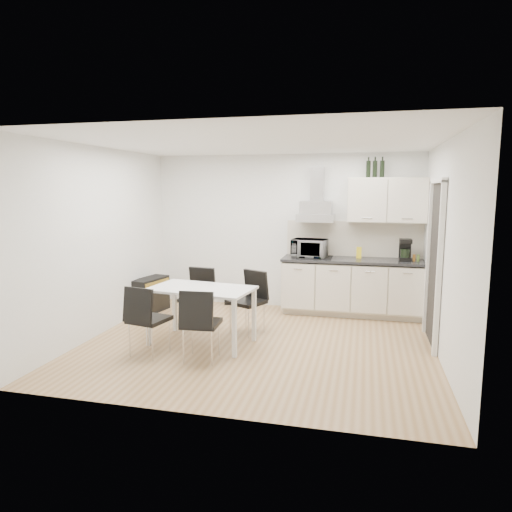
{
  "coord_description": "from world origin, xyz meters",
  "views": [
    {
      "loc": [
        1.33,
        -5.65,
        2.03
      ],
      "look_at": [
        -0.13,
        0.46,
        1.1
      ],
      "focal_mm": 32.0,
      "sensor_mm": 36.0,
      "label": 1
    }
  ],
  "objects_px": {
    "chair_far_right": "(247,303)",
    "chair_near_left": "(149,320)",
    "dining_table": "(201,294)",
    "guitar_amp": "(150,295)",
    "floor_speaker": "(229,296)",
    "kitchenette": "(354,264)",
    "chair_near_right": "(201,324)",
    "chair_far_left": "(197,299)"
  },
  "relations": [
    {
      "from": "chair_far_left",
      "to": "guitar_amp",
      "type": "xyz_separation_m",
      "value": [
        -1.08,
        0.68,
        -0.15
      ]
    },
    {
      "from": "dining_table",
      "to": "chair_far_left",
      "type": "relative_size",
      "value": 1.6
    },
    {
      "from": "chair_far_right",
      "to": "guitar_amp",
      "type": "height_order",
      "value": "chair_far_right"
    },
    {
      "from": "floor_speaker",
      "to": "chair_near_left",
      "type": "bearing_deg",
      "value": -111.7
    },
    {
      "from": "dining_table",
      "to": "chair_far_left",
      "type": "distance_m",
      "value": 0.68
    },
    {
      "from": "kitchenette",
      "to": "chair_near_right",
      "type": "bearing_deg",
      "value": -124.57
    },
    {
      "from": "kitchenette",
      "to": "chair_near_left",
      "type": "xyz_separation_m",
      "value": [
        -2.37,
        -2.45,
        -0.39
      ]
    },
    {
      "from": "dining_table",
      "to": "chair_far_right",
      "type": "relative_size",
      "value": 1.6
    },
    {
      "from": "chair_near_left",
      "to": "floor_speaker",
      "type": "xyz_separation_m",
      "value": [
        0.23,
        2.62,
        -0.29
      ]
    },
    {
      "from": "chair_near_left",
      "to": "chair_near_right",
      "type": "distance_m",
      "value": 0.68
    },
    {
      "from": "chair_far_left",
      "to": "floor_speaker",
      "type": "distance_m",
      "value": 1.51
    },
    {
      "from": "kitchenette",
      "to": "chair_far_left",
      "type": "bearing_deg",
      "value": -149.05
    },
    {
      "from": "chair_far_right",
      "to": "chair_near_left",
      "type": "relative_size",
      "value": 1.0
    },
    {
      "from": "chair_near_right",
      "to": "guitar_amp",
      "type": "xyz_separation_m",
      "value": [
        -1.57,
        1.83,
        -0.15
      ]
    },
    {
      "from": "chair_far_right",
      "to": "dining_table",
      "type": "bearing_deg",
      "value": 74.76
    },
    {
      "from": "chair_near_right",
      "to": "floor_speaker",
      "type": "height_order",
      "value": "chair_near_right"
    },
    {
      "from": "chair_near_left",
      "to": "chair_near_right",
      "type": "relative_size",
      "value": 1.0
    },
    {
      "from": "chair_far_left",
      "to": "guitar_amp",
      "type": "distance_m",
      "value": 1.28
    },
    {
      "from": "chair_near_left",
      "to": "floor_speaker",
      "type": "height_order",
      "value": "chair_near_left"
    },
    {
      "from": "chair_far_left",
      "to": "chair_near_right",
      "type": "xyz_separation_m",
      "value": [
        0.49,
        -1.15,
        0.0
      ]
    },
    {
      "from": "chair_near_left",
      "to": "chair_far_right",
      "type": "bearing_deg",
      "value": 61.19
    },
    {
      "from": "kitchenette",
      "to": "chair_near_left",
      "type": "bearing_deg",
      "value": -134.06
    },
    {
      "from": "guitar_amp",
      "to": "floor_speaker",
      "type": "bearing_deg",
      "value": 46.89
    },
    {
      "from": "dining_table",
      "to": "chair_near_right",
      "type": "distance_m",
      "value": 0.65
    },
    {
      "from": "dining_table",
      "to": "chair_near_left",
      "type": "xyz_separation_m",
      "value": [
        -0.47,
        -0.56,
        -0.22
      ]
    },
    {
      "from": "chair_far_right",
      "to": "guitar_amp",
      "type": "distance_m",
      "value": 1.98
    },
    {
      "from": "dining_table",
      "to": "guitar_amp",
      "type": "relative_size",
      "value": 1.92
    },
    {
      "from": "chair_near_right",
      "to": "kitchenette",
      "type": "bearing_deg",
      "value": 51.75
    },
    {
      "from": "chair_near_left",
      "to": "guitar_amp",
      "type": "distance_m",
      "value": 2.03
    },
    {
      "from": "dining_table",
      "to": "guitar_amp",
      "type": "xyz_separation_m",
      "value": [
        -1.37,
        1.26,
        -0.37
      ]
    },
    {
      "from": "chair_far_left",
      "to": "floor_speaker",
      "type": "bearing_deg",
      "value": -86.45
    },
    {
      "from": "dining_table",
      "to": "chair_near_right",
      "type": "bearing_deg",
      "value": -62.73
    },
    {
      "from": "guitar_amp",
      "to": "chair_far_right",
      "type": "bearing_deg",
      "value": -9.75
    },
    {
      "from": "chair_far_right",
      "to": "chair_near_left",
      "type": "distance_m",
      "value": 1.46
    },
    {
      "from": "floor_speaker",
      "to": "chair_far_right",
      "type": "bearing_deg",
      "value": -81.28
    },
    {
      "from": "dining_table",
      "to": "chair_near_left",
      "type": "height_order",
      "value": "chair_near_left"
    },
    {
      "from": "dining_table",
      "to": "chair_far_left",
      "type": "height_order",
      "value": "chair_far_left"
    },
    {
      "from": "guitar_amp",
      "to": "chair_near_right",
      "type": "bearing_deg",
      "value": -37.99
    },
    {
      "from": "chair_far_left",
      "to": "chair_near_left",
      "type": "height_order",
      "value": "same"
    },
    {
      "from": "kitchenette",
      "to": "floor_speaker",
      "type": "xyz_separation_m",
      "value": [
        -2.15,
        0.17,
        -0.68
      ]
    },
    {
      "from": "dining_table",
      "to": "chair_far_left",
      "type": "xyz_separation_m",
      "value": [
        -0.29,
        0.58,
        -0.22
      ]
    },
    {
      "from": "kitchenette",
      "to": "dining_table",
      "type": "distance_m",
      "value": 2.69
    }
  ]
}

